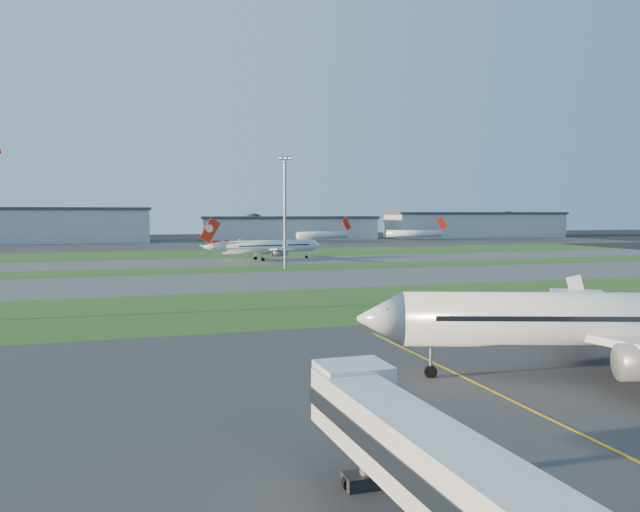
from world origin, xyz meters
name	(u,v)px	position (x,y,z in m)	size (l,w,h in m)	color
ground	(489,434)	(0.00, 0.00, 0.00)	(700.00, 700.00, 0.00)	black
apron_near	(489,434)	(0.00, 0.00, 0.01)	(300.00, 70.00, 0.01)	#333335
grass_strip_a	(279,307)	(0.00, 52.00, 0.01)	(300.00, 34.00, 0.01)	#29541C
taxiway_a	(238,281)	(0.00, 85.00, 0.01)	(300.00, 32.00, 0.01)	#515154
grass_strip_b	(219,270)	(0.00, 110.00, 0.01)	(300.00, 18.00, 0.01)	#29541C
taxiway_b	(207,262)	(0.00, 132.00, 0.01)	(300.00, 26.00, 0.01)	#515154
grass_strip_c	(193,254)	(0.00, 165.00, 0.01)	(300.00, 40.00, 0.01)	#29541C
apron_far	(178,245)	(0.00, 225.00, 0.01)	(400.00, 80.00, 0.01)	#333335
yellow_line	(560,425)	(5.00, 0.00, 0.00)	(0.25, 60.00, 0.02)	gold
jet_bridge	(489,509)	(-9.81, -15.24, 4.01)	(4.20, 26.90, 6.20)	silver
airliner_parked	(624,321)	(16.66, 7.40, 4.56)	(40.14, 33.88, 13.00)	white
airliner_taxiing	(268,247)	(17.06, 134.70, 3.66)	(32.86, 27.54, 10.43)	white
mini_jet_near	(323,235)	(61.69, 225.30, 3.28)	(27.63, 11.41, 9.48)	white
mini_jet_far	(415,233)	(109.39, 233.95, 3.28)	(28.04, 9.94, 9.48)	white
light_mast_centre	(285,205)	(15.00, 108.00, 14.81)	(3.20, 0.70, 25.80)	gray
hangar_west	(64,225)	(-45.00, 255.00, 7.64)	(71.40, 23.00, 15.20)	#ACAFB4
hangar_east	(291,228)	(55.00, 255.00, 5.64)	(81.60, 23.00, 11.20)	#ACAFB4
hangar_far_east	(476,225)	(155.00, 255.00, 6.64)	(96.90, 23.00, 13.20)	#ACAFB4
tree_mid_west	(125,228)	(-20.00, 266.00, 5.84)	(9.90, 9.90, 10.80)	black
tree_mid_east	(254,225)	(40.00, 269.00, 6.81)	(11.55, 11.55, 12.60)	black
tree_east	(396,226)	(115.00, 267.00, 6.16)	(10.45, 10.45, 11.40)	black
tree_far_east	(508,222)	(185.00, 271.00, 7.46)	(12.65, 12.65, 13.80)	black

